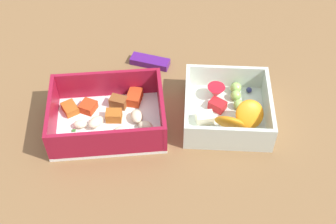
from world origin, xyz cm
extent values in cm
cube|color=brown|center=(0.00, 0.00, 1.00)|extent=(80.00, 80.00, 2.00)
cube|color=white|center=(-10.40, -1.97, 2.30)|extent=(17.43, 13.08, 0.60)
cube|color=maroon|center=(-18.80, -1.95, 5.09)|extent=(0.64, 13.03, 4.97)
cube|color=maroon|center=(-2.00, -2.00, 5.09)|extent=(0.64, 13.03, 4.97)
cube|color=maroon|center=(-10.38, 4.24, 5.09)|extent=(16.20, 0.65, 4.97)
cube|color=maroon|center=(-10.42, -8.19, 5.09)|extent=(16.20, 0.65, 4.97)
ellipsoid|color=beige|center=(-4.66, -3.94, 3.41)|extent=(2.78, 2.46, 1.15)
ellipsoid|color=beige|center=(-16.83, -6.26, 3.38)|extent=(2.17, 2.59, 1.11)
ellipsoid|color=beige|center=(-8.71, -4.55, 3.35)|extent=(2.60, 2.50, 1.07)
ellipsoid|color=beige|center=(-14.76, -2.62, 3.32)|extent=(2.20, 1.64, 1.03)
ellipsoid|color=beige|center=(-12.31, -2.58, 3.52)|extent=(3.18, 3.17, 1.32)
ellipsoid|color=beige|center=(-14.09, -6.17, 3.34)|extent=(2.18, 2.52, 1.06)
ellipsoid|color=beige|center=(-5.92, -1.94, 3.52)|extent=(2.22, 2.89, 1.32)
ellipsoid|color=beige|center=(-11.18, -5.53, 3.34)|extent=(2.50, 2.59, 1.06)
cube|color=red|center=(-13.63, 1.03, 3.30)|extent=(3.19, 3.23, 1.39)
cube|color=red|center=(-6.12, 2.33, 3.43)|extent=(3.01, 3.70, 1.66)
cube|color=brown|center=(-8.73, 1.48, 3.47)|extent=(3.15, 2.68, 1.74)
cube|color=#AD5B1E|center=(-16.55, 1.03, 3.20)|extent=(3.09, 3.39, 1.20)
cube|color=#AD5B1E|center=(-9.53, -1.42, 3.43)|extent=(2.66, 2.20, 1.65)
cube|color=#387A33|center=(-14.77, -5.13, 2.70)|extent=(0.60, 0.40, 0.20)
cube|color=#387A33|center=(-8.51, -0.94, 2.70)|extent=(0.60, 0.40, 0.20)
cube|color=#387A33|center=(-15.79, -3.30, 2.70)|extent=(0.60, 0.40, 0.20)
cube|color=silver|center=(8.40, -1.97, 2.30)|extent=(15.31, 15.74, 0.60)
cube|color=silver|center=(2.07, -1.02, 4.68)|extent=(2.66, 13.84, 4.16)
cube|color=silver|center=(14.72, -2.93, 4.68)|extent=(2.66, 13.84, 4.16)
cube|color=silver|center=(9.38, 4.60, 4.68)|extent=(12.15, 2.40, 4.16)
cube|color=silver|center=(7.41, -8.55, 4.68)|extent=(12.15, 2.40, 4.16)
ellipsoid|color=orange|center=(11.37, -4.37, 4.85)|extent=(5.11, 4.73, 4.30)
ellipsoid|color=orange|center=(7.90, -5.89, 5.03)|extent=(5.44, 4.76, 4.66)
cube|color=red|center=(7.13, -0.65, 3.36)|extent=(3.16, 3.11, 1.52)
cube|color=#F4EACC|center=(4.67, -3.21, 3.40)|extent=(2.81, 2.19, 1.60)
sphere|color=#9ECC60|center=(10.82, 2.83, 3.54)|extent=(1.89, 1.89, 1.89)
sphere|color=#9ECC60|center=(10.54, -0.88, 3.42)|extent=(1.64, 1.64, 1.64)
sphere|color=#9ECC60|center=(10.50, 1.14, 3.47)|extent=(1.75, 1.75, 1.75)
cone|color=red|center=(7.27, 1.92, 3.76)|extent=(2.91, 2.91, 2.32)
sphere|color=navy|center=(13.08, 2.58, 3.07)|extent=(0.95, 0.95, 0.95)
sphere|color=navy|center=(13.51, -0.81, 3.12)|extent=(1.03, 1.03, 1.03)
sphere|color=navy|center=(12.13, -0.56, 3.06)|extent=(0.92, 0.92, 0.92)
cube|color=#51197A|center=(-2.97, 11.90, 2.60)|extent=(7.39, 4.90, 1.20)
camera|label=1|loc=(-5.25, -47.14, 53.60)|focal=45.89mm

